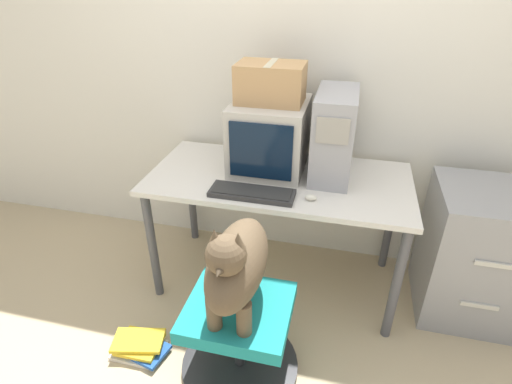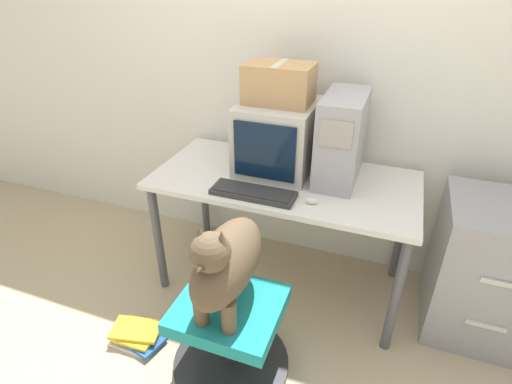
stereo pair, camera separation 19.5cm
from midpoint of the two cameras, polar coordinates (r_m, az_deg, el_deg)
name	(u,v)px [view 1 (the left image)]	position (r m, az deg, el deg)	size (l,w,h in m)	color
ground_plane	(264,318)	(2.39, -1.32, -17.69)	(12.00, 12.00, 0.00)	tan
wall_back	(295,57)	(2.40, 3.22, 18.70)	(8.00, 0.05, 2.60)	silver
desk	(279,190)	(2.24, 0.77, 0.24)	(1.44, 0.70, 0.74)	silver
crt_monitor	(270,136)	(2.23, -0.56, 7.97)	(0.40, 0.45, 0.38)	#B7B2A8
pc_tower	(334,135)	(2.16, 8.52, 8.05)	(0.21, 0.44, 0.46)	#99999E
keyboard	(252,193)	(2.02, -3.35, -0.19)	(0.43, 0.15, 0.03)	#2D2D2D
computer_mouse	(311,198)	(1.98, 5.04, -0.87)	(0.06, 0.04, 0.03)	beige
office_chair	(239,338)	(2.03, -5.35, -20.20)	(0.58, 0.58, 0.43)	#262628
dog	(236,264)	(1.69, -6.19, -10.29)	(0.24, 0.54, 0.50)	brown
filing_cabinet	(475,253)	(2.47, 26.84, -7.89)	(0.52, 0.53, 0.76)	gray
cardboard_box	(271,83)	(2.14, -0.58, 15.29)	(0.35, 0.24, 0.20)	tan
book_stack_floor	(140,346)	(2.33, -18.77, -20.18)	(0.31, 0.22, 0.08)	silver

